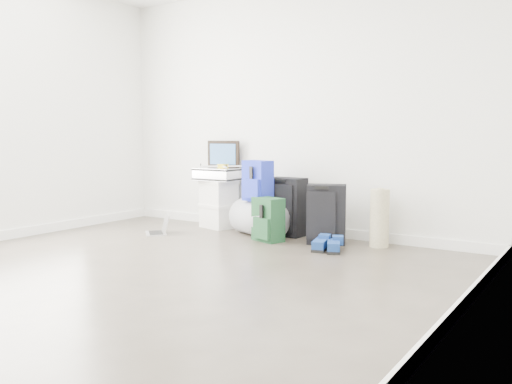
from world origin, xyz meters
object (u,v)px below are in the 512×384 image
Objects in this scene: boxes_stack at (219,204)px; duffel_bag at (259,218)px; large_suitcase at (286,207)px; carry_on at (326,214)px; briefcase at (218,174)px; laptop at (160,229)px.

boxes_stack reaches higher than duffel_bag.
large_suitcase reaches higher than carry_on.
boxes_stack is 1.13× the size of briefcase.
boxes_stack reaches higher than laptop.
boxes_stack is 0.71m from duffel_bag.
carry_on is at bearing -6.87° from briefcase.
large_suitcase reaches higher than duffel_bag.
boxes_stack is 1.48m from carry_on.
duffel_bag reaches higher than laptop.
duffel_bag is at bearing -136.99° from large_suitcase.
carry_on is at bearing -14.12° from large_suitcase.
briefcase is (0.00, 0.00, 0.35)m from boxes_stack.
duffel_bag is 0.99× the size of large_suitcase.
briefcase reaches higher than boxes_stack.
laptop is at bearing -129.76° from duffel_bag.
duffel_bag is at bearing 69.40° from laptop.
large_suitcase is 1.05× the size of carry_on.
duffel_bag is 1.10m from laptop.
briefcase is at bearing -172.16° from duffel_bag.
large_suitcase is (0.91, 0.00, 0.03)m from boxes_stack.
briefcase is 1.31× the size of laptop.
boxes_stack is 0.77m from laptop.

